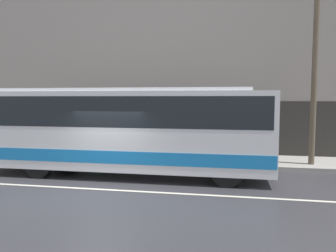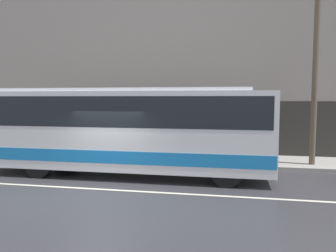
% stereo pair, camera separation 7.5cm
% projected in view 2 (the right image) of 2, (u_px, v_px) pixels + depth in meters
% --- Properties ---
extents(ground_plane, '(60.00, 60.00, 0.00)m').
position_uv_depth(ground_plane, '(99.00, 189.00, 10.64)').
color(ground_plane, '#333338').
extents(sidewalk, '(60.00, 2.91, 0.13)m').
position_uv_depth(sidewalk, '(143.00, 157.00, 15.97)').
color(sidewalk, gray).
rests_on(sidewalk, ground_plane).
extents(building_facade, '(60.00, 0.35, 12.19)m').
position_uv_depth(building_facade, '(150.00, 42.00, 17.03)').
color(building_facade, gray).
rests_on(building_facade, ground_plane).
extents(lane_stripe, '(54.00, 0.14, 0.01)m').
position_uv_depth(lane_stripe, '(99.00, 189.00, 10.64)').
color(lane_stripe, beige).
rests_on(lane_stripe, ground_plane).
extents(transit_bus, '(10.88, 2.49, 3.32)m').
position_uv_depth(transit_bus, '(126.00, 127.00, 12.49)').
color(transit_bus, silver).
rests_on(transit_bus, ground_plane).
extents(utility_pole_near, '(0.24, 0.24, 8.84)m').
position_uv_depth(utility_pole_near, '(316.00, 60.00, 13.59)').
color(utility_pole_near, brown).
rests_on(utility_pole_near, sidewalk).
extents(pedestrian_waiting, '(0.36, 0.36, 1.70)m').
position_uv_depth(pedestrian_waiting, '(99.00, 137.00, 16.96)').
color(pedestrian_waiting, '#1E5933').
rests_on(pedestrian_waiting, sidewalk).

